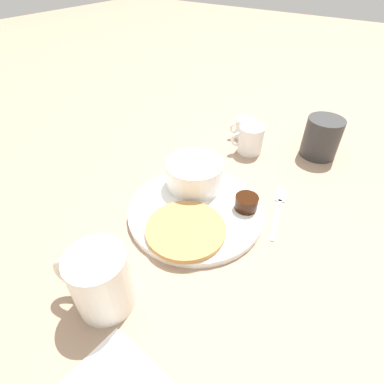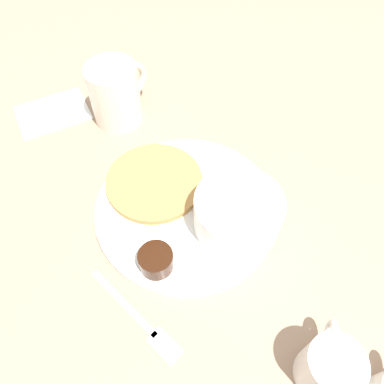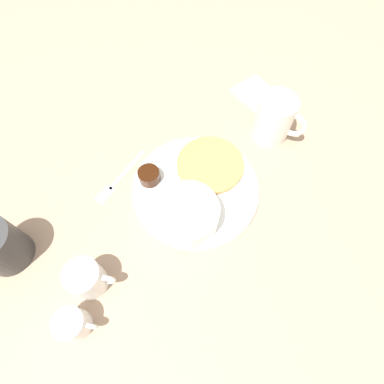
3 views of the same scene
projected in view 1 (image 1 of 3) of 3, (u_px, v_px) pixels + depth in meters
name	position (u px, v px, depth m)	size (l,w,h in m)	color
ground_plane	(195.00, 213.00, 0.55)	(4.00, 4.00, 0.00)	#9E7F66
plate	(195.00, 211.00, 0.54)	(0.24, 0.24, 0.01)	white
pancake_stack	(186.00, 229.00, 0.49)	(0.13, 0.13, 0.01)	#B78447
bowl	(195.00, 173.00, 0.57)	(0.11, 0.11, 0.05)	white
syrup_cup	(246.00, 203.00, 0.53)	(0.04, 0.04, 0.03)	black
butter_ramekin	(201.00, 172.00, 0.59)	(0.05, 0.05, 0.04)	white
coffee_mug	(101.00, 282.00, 0.38)	(0.11, 0.08, 0.10)	silver
creamer_pitcher_near	(250.00, 139.00, 0.69)	(0.06, 0.06, 0.07)	white
creamer_pitcher_far	(245.00, 128.00, 0.74)	(0.06, 0.05, 0.05)	white
fork	(279.00, 206.00, 0.56)	(0.05, 0.14, 0.00)	silver
second_mug	(322.00, 137.00, 0.67)	(0.08, 0.11, 0.09)	#333333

